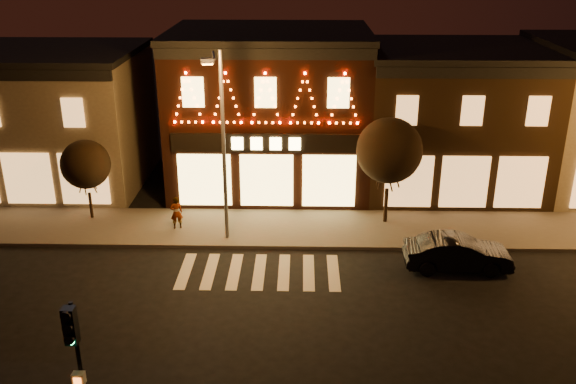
{
  "coord_description": "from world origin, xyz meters",
  "views": [
    {
      "loc": [
        1.67,
        -18.32,
        12.46
      ],
      "look_at": [
        1.16,
        4.0,
        3.49
      ],
      "focal_mm": 39.16,
      "sensor_mm": 36.0,
      "label": 1
    }
  ],
  "objects_px": {
    "streetlamp_mid": "(221,134)",
    "pedestrian": "(177,213)",
    "dark_sedan": "(458,253)",
    "traffic_signal_near": "(75,350)"
  },
  "relations": [
    {
      "from": "traffic_signal_near",
      "to": "dark_sedan",
      "type": "xyz_separation_m",
      "value": [
        11.82,
        10.17,
        -2.49
      ]
    },
    {
      "from": "traffic_signal_near",
      "to": "pedestrian",
      "type": "distance_m",
      "value": 13.68
    },
    {
      "from": "dark_sedan",
      "to": "pedestrian",
      "type": "height_order",
      "value": "pedestrian"
    },
    {
      "from": "streetlamp_mid",
      "to": "dark_sedan",
      "type": "height_order",
      "value": "streetlamp_mid"
    },
    {
      "from": "dark_sedan",
      "to": "traffic_signal_near",
      "type": "bearing_deg",
      "value": 131.39
    },
    {
      "from": "traffic_signal_near",
      "to": "streetlamp_mid",
      "type": "xyz_separation_m",
      "value": [
        2.14,
        12.32,
        1.82
      ]
    },
    {
      "from": "traffic_signal_near",
      "to": "pedestrian",
      "type": "bearing_deg",
      "value": 92.1
    },
    {
      "from": "streetlamp_mid",
      "to": "pedestrian",
      "type": "height_order",
      "value": "streetlamp_mid"
    },
    {
      "from": "streetlamp_mid",
      "to": "dark_sedan",
      "type": "bearing_deg",
      "value": -21.94
    },
    {
      "from": "traffic_signal_near",
      "to": "dark_sedan",
      "type": "relative_size",
      "value": 1.01
    }
  ]
}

